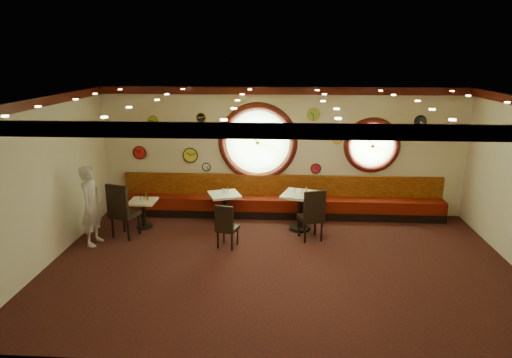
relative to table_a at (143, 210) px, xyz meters
The scene contains 42 objects.
floor 3.70m from the table_a, 28.91° to the right, with size 9.00×6.00×0.00m, color black.
ceiling 4.61m from the table_a, 28.91° to the right, with size 9.00×6.00×0.02m, color gold.
wall_back 3.64m from the table_a, 20.78° to the left, with size 9.00×0.02×3.20m, color beige.
wall_front 5.88m from the table_a, 56.03° to the right, with size 9.00×0.02×3.20m, color beige.
wall_left 2.49m from the table_a, 125.76° to the right, with size 0.02×6.00×3.20m, color beige.
molding_back 4.36m from the table_a, 20.00° to the left, with size 9.00×0.10×0.18m, color #3E0F0B.
molding_front 6.32m from the table_a, 55.75° to the right, with size 9.00×0.10×0.18m, color #3E0F0B.
molding_left 3.45m from the table_a, 124.69° to the right, with size 0.10×6.00×0.18m, color #3E0F0B.
banquette_base 3.37m from the table_a, 16.31° to the left, with size 8.00×0.55×0.20m, color black.
banquette_seat 3.36m from the table_a, 16.31° to the left, with size 8.00×0.55×0.30m, color #5A1107.
banquette_back 3.44m from the table_a, 19.85° to the left, with size 8.00×0.10×0.55m, color #651008.
porthole_left_glass 3.22m from the table_a, 24.92° to the left, with size 1.66×1.66×0.02m, color #8FCD7B.
porthole_left_frame 3.22m from the table_a, 24.65° to the left, with size 1.98×1.98×0.18m, color #3E0F0B.
porthole_left_ring 3.21m from the table_a, 24.10° to the left, with size 1.61×1.61×0.03m, color gold.
porthole_right_glass 5.72m from the table_a, 12.66° to the left, with size 1.10×1.10×0.02m, color #8FCD7B.
porthole_right_frame 5.72m from the table_a, 12.50° to the left, with size 1.38×1.38×0.18m, color #3E0F0B.
porthole_right_ring 5.71m from the table_a, 12.20° to the left, with size 1.09×1.09×0.03m, color gold.
wall_clock_0 6.92m from the table_a, 10.28° to the left, with size 0.28×0.28×0.03m, color black.
wall_clock_1 1.68m from the table_a, 107.85° to the left, with size 0.32×0.32×0.03m, color red.
wall_clock_2 1.94m from the table_a, 41.85° to the left, with size 0.20×0.20×0.03m, color silver.
wall_clock_3 1.85m from the table_a, 52.12° to the left, with size 0.36×0.36×0.03m, color gold.
wall_clock_4 2.65m from the table_a, 44.11° to the left, with size 0.24×0.24×0.03m, color black.
wall_clock_5 4.66m from the table_a, 16.58° to the left, with size 0.30×0.30×0.03m, color #8CB639.
wall_clock_6 2.26m from the table_a, 89.06° to the left, with size 0.26×0.26×0.03m, color #88D129.
wall_clock_7 4.96m from the table_a, 14.50° to the left, with size 0.22×0.22×0.03m, color #DFC14A.
wall_clock_8 4.31m from the table_a, 16.20° to the left, with size 0.24×0.24×0.03m, color red.
table_a is the anchor object (origin of this frame).
table_b 1.91m from the table_a, 10.54° to the left, with size 0.89×0.89×0.76m.
table_c 3.67m from the table_a, ahead, with size 0.99×0.99×0.87m.
chair_a 0.77m from the table_a, 112.79° to the right, with size 0.66×0.66×0.78m.
chair_b 2.34m from the table_a, 27.06° to the right, with size 0.50×0.50×0.60m.
chair_c 3.95m from the table_a, ahead, with size 0.61×0.61×0.72m.
condiment_a_salt 0.30m from the table_a, 168.08° to the left, with size 0.04×0.04×0.10m, color silver.
condiment_b_salt 1.93m from the table_a, 12.85° to the left, with size 0.04×0.04×0.11m, color silver.
condiment_c_salt 3.57m from the table_a, ahead, with size 0.04×0.04×0.11m, color silver.
condiment_a_pepper 0.29m from the table_a, 27.08° to the left, with size 0.03×0.03×0.09m, color silver.
condiment_b_pepper 1.94m from the table_a, ahead, with size 0.04×0.04×0.11m, color silver.
condiment_c_pepper 3.73m from the table_a, ahead, with size 0.04×0.04×0.10m, color silver.
condiment_a_bottle 0.35m from the table_a, 16.98° to the left, with size 0.06×0.06×0.18m, color gold.
condiment_b_bottle 2.02m from the table_a, 11.29° to the left, with size 0.05×0.05×0.14m, color yellow.
condiment_c_bottle 3.83m from the table_a, ahead, with size 0.05×0.05×0.15m, color gold.
waiter 1.34m from the table_a, 128.06° to the right, with size 0.63×0.41×1.72m, color silver.
Camera 1 is at (0.02, -8.14, 3.97)m, focal length 32.00 mm.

